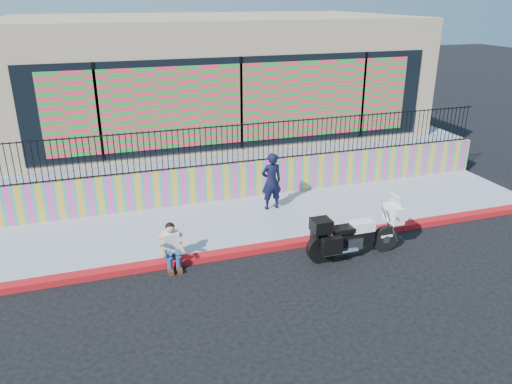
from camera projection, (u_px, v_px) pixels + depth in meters
name	position (u px, v px, depth m)	size (l,w,h in m)	color
ground	(289.00, 247.00, 12.64)	(90.00, 90.00, 0.00)	black
red_curb	(289.00, 244.00, 12.61)	(16.00, 0.30, 0.15)	#B50C20
sidewalk	(267.00, 218.00, 14.07)	(16.00, 3.00, 0.15)	#99A3B8
mural_wall	(250.00, 179.00, 15.26)	(16.00, 0.20, 1.10)	#FC42A1
metal_fence	(250.00, 143.00, 14.83)	(15.80, 0.04, 1.20)	black
elevated_platform	(211.00, 139.00, 19.79)	(16.00, 10.00, 1.25)	#99A3B8
storefront_building	(210.00, 72.00, 18.63)	(14.00, 8.06, 4.00)	tan
police_motorcycle	(353.00, 233.00, 11.95)	(2.38, 0.79, 1.48)	black
police_officer	(271.00, 181.00, 14.23)	(0.61, 0.40, 1.68)	black
seated_man	(172.00, 250.00, 11.52)	(0.54, 0.71, 1.06)	navy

